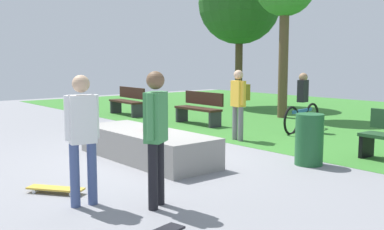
{
  "coord_description": "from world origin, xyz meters",
  "views": [
    {
      "loc": [
        6.84,
        -4.87,
        1.82
      ],
      "look_at": [
        0.02,
        0.8,
        0.74
      ],
      "focal_mm": 42.54,
      "sensor_mm": 36.0,
      "label": 1
    }
  ],
  "objects": [
    {
      "name": "pedestrian_with_backpack",
      "position": [
        -0.3,
        2.45,
        0.95
      ],
      "size": [
        0.42,
        0.39,
        1.59
      ],
      "color": "slate",
      "rests_on": "ground_plane"
    },
    {
      "name": "park_bench_center_lawn",
      "position": [
        -5.97,
        3.04,
        0.48
      ],
      "size": [
        1.62,
        0.56,
        0.91
      ],
      "color": "#331E14",
      "rests_on": "ground_plane"
    },
    {
      "name": "grass_lawn",
      "position": [
        0.0,
        8.0,
        0.0
      ],
      "size": [
        26.6,
        11.99,
        0.01
      ],
      "primitive_type": "cube",
      "color": "#387A2D",
      "rests_on": "ground_plane"
    },
    {
      "name": "skater_performing_trick",
      "position": [
        1.73,
        -2.37,
        0.95
      ],
      "size": [
        0.25,
        0.42,
        1.63
      ],
      "color": "#3F5184",
      "rests_on": "ground_plane"
    },
    {
      "name": "backpack_on_ledge",
      "position": [
        0.02,
        -0.14,
        0.69
      ],
      "size": [
        0.29,
        0.22,
        0.32
      ],
      "primitive_type": "cube",
      "rotation": [
        0.0,
        0.0,
        6.22
      ],
      "color": "maroon",
      "rests_on": "concrete_ledge"
    },
    {
      "name": "tree_tall_oak",
      "position": [
        -5.62,
        7.87,
        3.96
      ],
      "size": [
        3.16,
        3.16,
        5.56
      ],
      "color": "#4C3823",
      "rests_on": "grass_lawn"
    },
    {
      "name": "skater_watching",
      "position": [
        2.35,
        -1.71,
        0.98
      ],
      "size": [
        0.34,
        0.38,
        1.68
      ],
      "color": "black",
      "rests_on": "ground_plane"
    },
    {
      "name": "cyclist_on_bicycle",
      "position": [
        -0.18,
        4.62,
        0.63
      ],
      "size": [
        0.35,
        1.81,
        1.52
      ],
      "color": "black",
      "rests_on": "ground_plane"
    },
    {
      "name": "park_bench_far_right",
      "position": [
        -2.8,
        3.44,
        0.48
      ],
      "size": [
        1.61,
        0.5,
        0.91
      ],
      "color": "#331E14",
      "rests_on": "ground_plane"
    },
    {
      "name": "skateboard_by_ledge",
      "position": [
        1.0,
        -2.44,
        0.06
      ],
      "size": [
        0.76,
        0.63,
        0.08
      ],
      "color": "gold",
      "rests_on": "ground_plane"
    },
    {
      "name": "concrete_ledge",
      "position": [
        0.02,
        -0.28,
        0.27
      ],
      "size": [
        3.03,
        1.08,
        0.53
      ],
      "primitive_type": "cube",
      "color": "gray",
      "rests_on": "ground_plane"
    },
    {
      "name": "ground_plane",
      "position": [
        0.0,
        0.0,
        0.0
      ],
      "size": [
        28.0,
        28.0,
        0.0
      ],
      "primitive_type": "plane",
      "color": "gray"
    },
    {
      "name": "trash_bin",
      "position": [
        2.18,
        1.65,
        0.45
      ],
      "size": [
        0.48,
        0.48,
        0.89
      ],
      "primitive_type": "cylinder",
      "color": "#1E592D",
      "rests_on": "ground_plane"
    }
  ]
}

